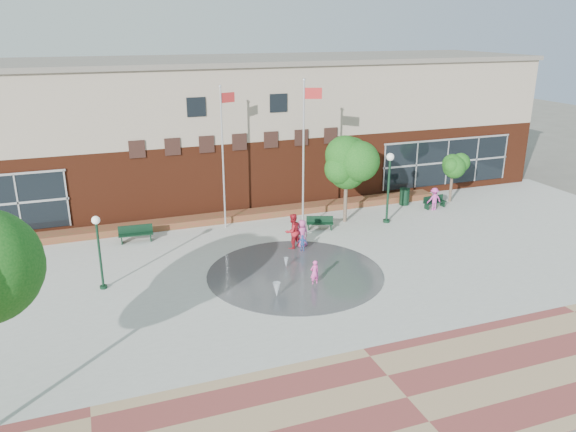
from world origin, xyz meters
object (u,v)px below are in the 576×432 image
object	(u,v)px
flagpole_right	(304,148)
child_splash	(315,273)
flagpole_left	(223,151)
trash_can	(404,197)
bench_left	(136,237)

from	to	relation	value
flagpole_right	child_splash	world-z (taller)	flagpole_right
flagpole_left	child_splash	size ratio (longest dim) A/B	6.93
trash_can	child_splash	size ratio (longest dim) A/B	0.94
bench_left	child_splash	bearing A→B (deg)	-45.46
bench_left	flagpole_right	bearing A→B (deg)	-4.44
trash_can	flagpole_left	bearing A→B (deg)	-179.32
trash_can	flagpole_right	bearing A→B (deg)	-165.17
bench_left	child_splash	xyz separation A→B (m)	(7.10, -8.23, 0.29)
flagpole_right	bench_left	distance (m)	10.42
flagpole_right	bench_left	bearing A→B (deg)	-168.97
flagpole_right	trash_can	size ratio (longest dim) A/B	7.70
flagpole_right	trash_can	world-z (taller)	flagpole_right
trash_can	child_splash	distance (m)	13.59
flagpole_right	flagpole_left	bearing A→B (deg)	173.66
bench_left	child_splash	world-z (taller)	child_splash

